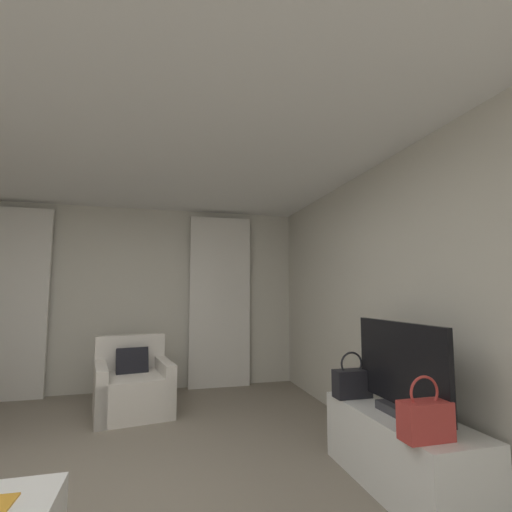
# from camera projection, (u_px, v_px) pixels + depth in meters

# --- Properties ---
(wall_window) EXTENTS (5.12, 0.06, 2.60)m
(wall_window) POSITION_uv_depth(u_px,v_px,m) (123.00, 298.00, 5.28)
(wall_window) COLOR beige
(wall_window) RESTS_ON ground
(wall_right) EXTENTS (0.06, 6.12, 2.60)m
(wall_right) POSITION_uv_depth(u_px,v_px,m) (418.00, 301.00, 3.00)
(wall_right) COLOR beige
(wall_right) RESTS_ON ground
(ceiling) EXTENTS (5.12, 6.12, 0.06)m
(ceiling) POSITION_uv_depth(u_px,v_px,m) (89.00, 105.00, 2.49)
(ceiling) COLOR white
(ceiling) RESTS_ON wall_left
(curtain_left_panel) EXTENTS (0.90, 0.06, 2.50)m
(curtain_left_panel) POSITION_uv_depth(u_px,v_px,m) (11.00, 302.00, 4.80)
(curtain_left_panel) COLOR silver
(curtain_left_panel) RESTS_ON ground
(curtain_right_panel) EXTENTS (0.90, 0.06, 2.50)m
(curtain_right_panel) POSITION_uv_depth(u_px,v_px,m) (220.00, 301.00, 5.49)
(curtain_right_panel) COLOR silver
(curtain_right_panel) RESTS_ON ground
(armchair) EXTENTS (0.95, 0.98, 0.85)m
(armchair) POSITION_uv_depth(u_px,v_px,m) (132.00, 387.00, 4.24)
(armchair) COLOR silver
(armchair) RESTS_ON ground
(tv_console) EXTENTS (0.51, 1.29, 0.51)m
(tv_console) POSITION_uv_depth(u_px,v_px,m) (400.00, 450.00, 2.61)
(tv_console) COLOR white
(tv_console) RESTS_ON ground
(tv_flatscreen) EXTENTS (0.20, 0.98, 0.65)m
(tv_flatscreen) POSITION_uv_depth(u_px,v_px,m) (400.00, 371.00, 2.63)
(tv_flatscreen) COLOR #333338
(tv_flatscreen) RESTS_ON tv_console
(handbag_primary) EXTENTS (0.30, 0.14, 0.37)m
(handbag_primary) POSITION_uv_depth(u_px,v_px,m) (352.00, 382.00, 3.04)
(handbag_primary) COLOR black
(handbag_primary) RESTS_ON tv_console
(handbag_secondary) EXTENTS (0.30, 0.14, 0.37)m
(handbag_secondary) POSITION_uv_depth(u_px,v_px,m) (425.00, 419.00, 2.16)
(handbag_secondary) COLOR #B73833
(handbag_secondary) RESTS_ON tv_console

